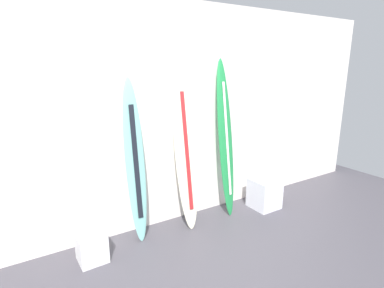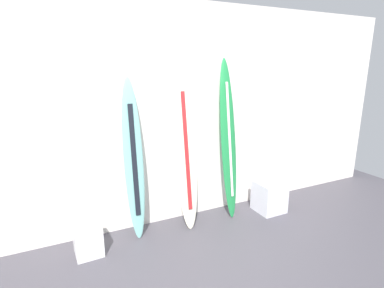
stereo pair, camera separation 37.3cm
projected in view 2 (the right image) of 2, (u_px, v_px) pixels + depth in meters
ground at (223, 269)px, 3.15m from camera, size 8.00×8.00×0.04m
wall_back at (173, 116)px, 3.92m from camera, size 7.20×0.20×2.80m
surfboard_seafoam at (134, 162)px, 3.53m from camera, size 0.24×0.30×1.92m
surfboard_ivory at (185, 152)px, 3.76m from camera, size 0.31×0.41×2.00m
surfboard_emerald at (228, 141)px, 4.03m from camera, size 0.23×0.38×2.13m
display_block_left at (269, 196)px, 4.32m from camera, size 0.38×0.38×0.44m
display_block_center at (88, 241)px, 3.32m from camera, size 0.30×0.30×0.32m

